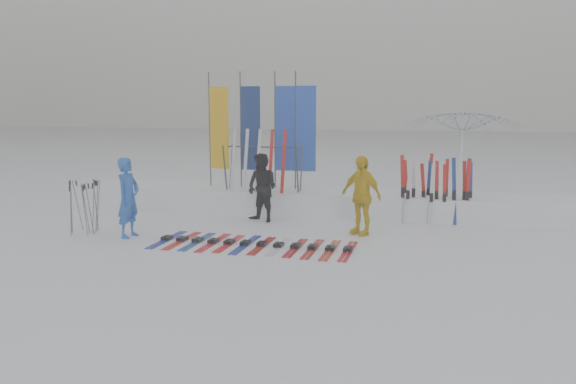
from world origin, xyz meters
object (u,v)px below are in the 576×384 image
(person_black, at_px, (262,188))
(ski_row, at_px, (253,244))
(person_blue, at_px, (128,198))
(person_yellow, at_px, (361,195))
(ski_rack, at_px, (263,162))
(tent_canopy, at_px, (461,159))

(person_black, height_order, ski_row, person_black)
(person_blue, relative_size, person_yellow, 0.99)
(person_black, xyz_separation_m, ski_rack, (-0.32, 1.14, 0.53))
(person_yellow, relative_size, ski_rack, 0.87)
(ski_rack, bearing_deg, person_blue, -119.99)
(person_blue, distance_m, ski_rack, 4.06)
(person_yellow, xyz_separation_m, ski_row, (-2.01, -1.60, -0.85))
(person_yellow, height_order, ski_row, person_yellow)
(person_blue, relative_size, person_black, 1.03)
(person_black, distance_m, person_yellow, 2.68)
(person_yellow, bearing_deg, tent_canopy, 89.07)
(person_yellow, xyz_separation_m, tent_canopy, (2.27, 3.77, 0.53))
(tent_canopy, distance_m, ski_rack, 5.46)
(tent_canopy, height_order, ski_row, tent_canopy)
(person_black, height_order, ski_rack, ski_rack)
(person_black, height_order, person_yellow, person_yellow)
(tent_canopy, relative_size, ski_row, 0.77)
(person_blue, relative_size, ski_rack, 0.86)
(person_blue, height_order, person_black, person_blue)
(person_blue, bearing_deg, ski_rack, -25.35)
(tent_canopy, bearing_deg, person_blue, -143.40)
(person_black, xyz_separation_m, ski_row, (0.55, -2.41, -0.82))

